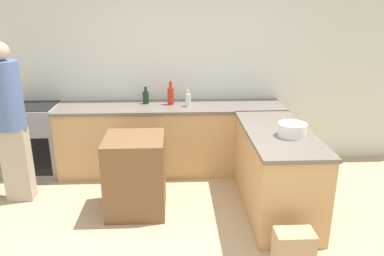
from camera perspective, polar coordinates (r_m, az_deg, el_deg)
ground_plane at (r=3.67m, az=-3.19°, el=-18.46°), size 14.00×14.00×0.00m
wall_back at (r=5.22m, az=-3.30°, el=9.00°), size 8.00×0.06×2.70m
counter_back at (r=5.10m, az=-3.15°, el=-1.54°), size 2.99×0.68×0.92m
counter_peninsula at (r=4.23m, az=12.64°, el=-6.34°), size 0.69×1.58×0.92m
range_oven at (r=5.46m, az=-22.84°, el=-1.60°), size 0.68×0.60×0.94m
island_table at (r=4.16m, az=-8.58°, el=-7.02°), size 0.63×0.63×0.86m
mixing_bowl at (r=3.92m, az=15.03°, el=-0.24°), size 0.29×0.29×0.13m
vinegar_bottle_clear at (r=4.89m, az=-0.60°, el=4.36°), size 0.07×0.07×0.23m
hot_sauce_bottle at (r=4.99m, az=-3.24°, el=5.00°), size 0.08×0.08×0.31m
wine_bottle_dark at (r=5.06m, az=-7.05°, el=4.72°), size 0.08×0.08×0.23m
person_by_range at (r=4.60m, az=-25.98°, el=1.40°), size 0.33×0.33×1.83m
paper_bag at (r=3.48m, az=15.18°, el=-17.63°), size 0.33×0.21×0.38m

